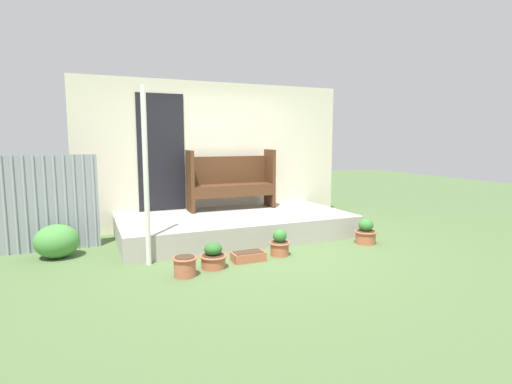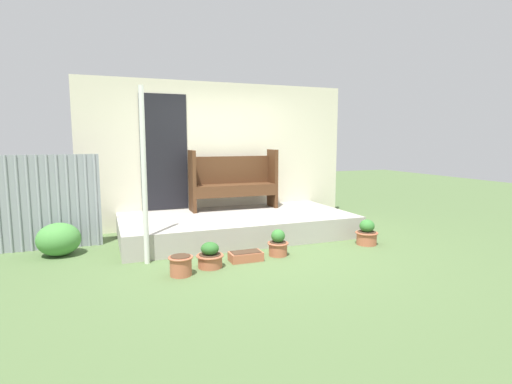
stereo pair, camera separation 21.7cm
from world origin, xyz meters
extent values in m
plane|color=#516B3D|center=(0.00, 0.00, 0.00)|extent=(24.00, 24.00, 0.00)
cube|color=#A8A399|center=(0.06, 0.92, 0.17)|extent=(3.73, 1.84, 0.35)
cube|color=beige|center=(0.06, 1.87, 1.30)|extent=(4.93, 0.06, 2.60)
cube|color=black|center=(-0.96, 1.83, 1.36)|extent=(0.80, 0.02, 2.00)
cylinder|color=#979CA5|center=(-3.21, 1.10, 0.68)|extent=(0.04, 0.04, 1.37)
cylinder|color=#979CA5|center=(-3.09, 1.10, 0.68)|extent=(0.04, 0.04, 1.37)
cylinder|color=#979CA5|center=(-2.96, 1.10, 0.68)|extent=(0.04, 0.04, 1.37)
cylinder|color=#979CA5|center=(-2.84, 1.10, 0.68)|extent=(0.04, 0.04, 1.37)
cylinder|color=#979CA5|center=(-2.71, 1.10, 0.68)|extent=(0.04, 0.04, 1.37)
cylinder|color=#979CA5|center=(-2.59, 1.10, 0.68)|extent=(0.04, 0.04, 1.37)
cylinder|color=#979CA5|center=(-2.46, 1.10, 0.68)|extent=(0.04, 0.04, 1.37)
cylinder|color=#979CA5|center=(-2.34, 1.10, 0.68)|extent=(0.04, 0.04, 1.37)
cylinder|color=#979CA5|center=(-2.21, 1.10, 0.68)|extent=(0.04, 0.04, 1.37)
cylinder|color=#979CA5|center=(-2.08, 1.10, 0.68)|extent=(0.04, 0.04, 1.37)
cylinder|color=white|center=(-1.50, -0.09, 1.12)|extent=(0.07, 0.07, 2.24)
cube|color=#4C2D19|center=(-0.55, 1.50, 0.87)|extent=(0.07, 0.40, 1.05)
cube|color=#4C2D19|center=(0.94, 1.48, 0.87)|extent=(0.07, 0.40, 1.05)
cube|color=#4C2D19|center=(0.19, 1.49, 0.77)|extent=(1.43, 0.42, 0.04)
cube|color=#4C2D19|center=(0.19, 1.30, 0.67)|extent=(1.43, 0.05, 0.16)
cube|color=#4C2D19|center=(0.20, 1.67, 1.04)|extent=(1.43, 0.06, 0.49)
cylinder|color=#B26042|center=(-1.18, -0.70, 0.11)|extent=(0.25, 0.25, 0.23)
torus|color=#B26042|center=(-1.18, -0.70, 0.22)|extent=(0.29, 0.29, 0.02)
cylinder|color=#422D1E|center=(-1.18, -0.70, 0.23)|extent=(0.23, 0.23, 0.01)
cylinder|color=#B26042|center=(-0.78, -0.54, 0.08)|extent=(0.30, 0.30, 0.16)
torus|color=#B26042|center=(-0.78, -0.54, 0.15)|extent=(0.34, 0.34, 0.02)
cylinder|color=#422D1E|center=(-0.78, -0.54, 0.16)|extent=(0.28, 0.28, 0.01)
ellipsoid|color=#2D6628|center=(-0.78, -0.54, 0.24)|extent=(0.22, 0.22, 0.16)
cylinder|color=#B26042|center=(0.22, -0.37, 0.09)|extent=(0.25, 0.25, 0.18)
torus|color=#B26042|center=(0.22, -0.37, 0.17)|extent=(0.29, 0.29, 0.02)
cylinder|color=#422D1E|center=(0.22, -0.37, 0.19)|extent=(0.23, 0.23, 0.01)
ellipsoid|color=#387A33|center=(0.22, -0.37, 0.27)|extent=(0.19, 0.19, 0.18)
cylinder|color=#B26042|center=(1.71, -0.33, 0.10)|extent=(0.30, 0.30, 0.19)
torus|color=#B26042|center=(1.71, -0.33, 0.18)|extent=(0.34, 0.34, 0.02)
cylinder|color=#422D1E|center=(1.71, -0.33, 0.20)|extent=(0.27, 0.27, 0.01)
ellipsoid|color=#387A33|center=(1.71, -0.33, 0.29)|extent=(0.22, 0.22, 0.19)
cube|color=#B26042|center=(-0.28, -0.44, 0.06)|extent=(0.43, 0.24, 0.12)
cube|color=#422D1E|center=(-0.28, -0.44, 0.12)|extent=(0.38, 0.20, 0.01)
ellipsoid|color=#478C3D|center=(-2.58, 0.71, 0.23)|extent=(0.57, 0.52, 0.45)
camera|label=1|loc=(-2.19, -5.14, 1.58)|focal=28.00mm
camera|label=2|loc=(-1.99, -5.22, 1.58)|focal=28.00mm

